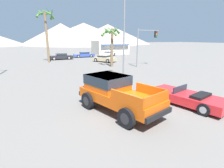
# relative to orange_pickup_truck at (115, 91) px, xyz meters

# --- Properties ---
(ground_plane) EXTENTS (320.00, 320.00, 0.00)m
(ground_plane) POSITION_rel_orange_pickup_truck_xyz_m (0.40, -0.54, -1.10)
(ground_plane) COLOR slate
(orange_pickup_truck) EXTENTS (3.47, 5.50, 1.92)m
(orange_pickup_truck) POSITION_rel_orange_pickup_truck_xyz_m (0.00, 0.00, 0.00)
(orange_pickup_truck) COLOR #CC4C0C
(orange_pickup_truck) RESTS_ON ground_plane
(red_convertible_car) EXTENTS (2.96, 4.80, 1.07)m
(red_convertible_car) POSITION_rel_orange_pickup_truck_xyz_m (4.38, -1.04, -0.66)
(red_convertible_car) COLOR red
(red_convertible_car) RESTS_ON ground_plane
(parked_car_dark) EXTENTS (4.48, 2.04, 1.17)m
(parked_car_dark) POSITION_rel_orange_pickup_truck_xyz_m (0.67, 26.54, -0.50)
(parked_car_dark) COLOR #232328
(parked_car_dark) RESTS_ON ground_plane
(parked_car_white) EXTENTS (4.21, 4.34, 1.09)m
(parked_car_white) POSITION_rel_orange_pickup_truck_xyz_m (11.86, 29.23, -0.53)
(parked_car_white) COLOR white
(parked_car_white) RESTS_ON ground_plane
(parked_car_tan) EXTENTS (3.74, 4.36, 1.14)m
(parked_car_tan) POSITION_rel_orange_pickup_truck_xyz_m (7.09, 19.97, -0.51)
(parked_car_tan) COLOR tan
(parked_car_tan) RESTS_ON ground_plane
(parked_car_blue) EXTENTS (4.51, 2.07, 1.13)m
(parked_car_blue) POSITION_rel_orange_pickup_truck_xyz_m (5.86, 28.96, -0.52)
(parked_car_blue) COLOR #334C9E
(parked_car_blue) RESTS_ON ground_plane
(traffic_light_main) EXTENTS (3.46, 0.38, 5.26)m
(traffic_light_main) POSITION_rel_orange_pickup_truck_xyz_m (10.69, 12.91, 2.58)
(traffic_light_main) COLOR slate
(traffic_light_main) RESTS_ON ground_plane
(street_lamp_post) EXTENTS (0.90, 0.24, 8.68)m
(street_lamp_post) POSITION_rel_orange_pickup_truck_xyz_m (3.85, 6.44, 4.03)
(street_lamp_post) COLOR slate
(street_lamp_post) RESTS_ON ground_plane
(palm_tree_tall) EXTENTS (2.96, 3.01, 8.58)m
(palm_tree_tall) POSITION_rel_orange_pickup_truck_xyz_m (-1.74, 22.92, 5.31)
(palm_tree_tall) COLOR brown
(palm_tree_tall) RESTS_ON ground_plane
(palm_tree_short) EXTENTS (2.51, 2.85, 5.69)m
(palm_tree_short) POSITION_rel_orange_pickup_truck_xyz_m (5.99, 14.52, 3.18)
(palm_tree_short) COLOR brown
(palm_tree_short) RESTS_ON ground_plane
(storefront_building) EXTENTS (8.24, 7.19, 3.41)m
(storefront_building) POSITION_rel_orange_pickup_truck_xyz_m (14.44, 35.03, 0.61)
(storefront_building) COLOR beige
(storefront_building) RESTS_ON ground_plane
(distant_mountain_range) EXTENTS (150.01, 79.88, 14.31)m
(distant_mountain_range) POSITION_rel_orange_pickup_truck_xyz_m (15.24, 111.54, 5.34)
(distant_mountain_range) COLOR gray
(distant_mountain_range) RESTS_ON ground_plane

